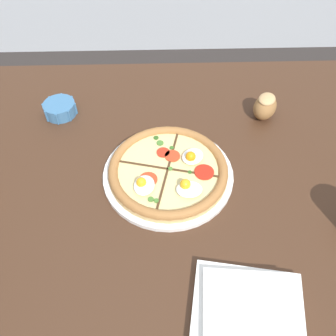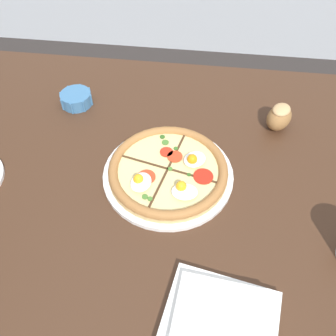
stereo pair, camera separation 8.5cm
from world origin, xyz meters
The scene contains 6 objects.
ground_plane centered at (0.00, 0.00, 0.00)m, with size 12.00×12.00×0.00m, color #2D2826.
dining_table centered at (0.00, 0.00, 0.64)m, with size 1.33×0.95×0.73m.
pizza centered at (0.00, -0.01, 0.75)m, with size 0.32×0.32×0.05m.
ramekin_bowl centered at (-0.30, 0.23, 0.75)m, with size 0.10×0.10×0.04m.
napkin_folded centered at (0.14, -0.35, 0.75)m, with size 0.23×0.20×0.04m.
bread_piece_near centered at (0.28, 0.20, 0.77)m, with size 0.09×0.10×0.07m.
Camera 1 is at (-0.02, -0.57, 1.41)m, focal length 38.00 mm.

